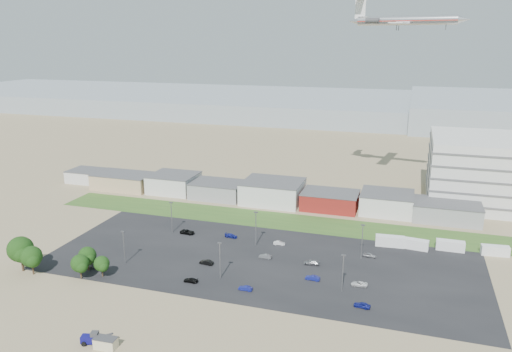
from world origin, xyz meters
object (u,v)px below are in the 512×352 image
at_px(parked_car_0, 359,284).
at_px(parked_car_8, 369,255).
at_px(parked_car_11, 279,243).
at_px(parked_car_6, 231,236).
at_px(telehandler, 91,338).
at_px(parked_car_12, 312,263).
at_px(parked_car_2, 362,305).
at_px(parked_car_9, 187,232).
at_px(portable_shed, 106,343).
at_px(parked_car_3, 191,280).
at_px(parked_car_7, 265,256).
at_px(tree_far_left, 21,252).
at_px(parked_car_10, 96,266).
at_px(box_trailer_a, 390,241).
at_px(parked_car_4, 206,262).
at_px(parked_car_1, 313,278).
at_px(airliner, 406,20).
at_px(parked_car_13, 245,288).

xyz_separation_m(parked_car_0, parked_car_8, (0.87, 18.30, 0.08)).
bearing_deg(parked_car_11, parked_car_6, 80.45).
relative_size(telehandler, parked_car_12, 1.51).
distance_m(parked_car_2, parked_car_9, 64.74).
bearing_deg(portable_shed, parked_car_6, 83.57).
bearing_deg(parked_car_3, parked_car_7, 145.82).
height_order(tree_far_left, parked_car_10, tree_far_left).
relative_size(parked_car_6, parked_car_10, 0.91).
xyz_separation_m(parked_car_9, parked_car_10, (-13.05, -29.85, -0.01)).
relative_size(box_trailer_a, parked_car_4, 2.13).
bearing_deg(parked_car_4, parked_car_6, -172.72).
xyz_separation_m(box_trailer_a, parked_car_2, (-4.16, -38.62, -0.92)).
xyz_separation_m(parked_car_0, parked_car_1, (-11.80, -0.35, 0.06)).
relative_size(airliner, parked_car_9, 9.12).
relative_size(box_trailer_a, parked_car_7, 2.31).
height_order(portable_shed, parked_car_0, portable_shed).
xyz_separation_m(airliner, parked_car_9, (-60.56, -61.55, -65.81)).
bearing_deg(parked_car_13, box_trailer_a, 141.57).
bearing_deg(parked_car_12, telehandler, -38.86).
xyz_separation_m(box_trailer_a, parked_car_6, (-47.67, -8.08, -0.99)).
bearing_deg(parked_car_0, parked_car_8, 171.45).
bearing_deg(parked_car_11, parked_car_1, -149.66).
distance_m(telehandler, airliner, 148.09).
relative_size(parked_car_9, parked_car_11, 1.37).
xyz_separation_m(parked_car_0, parked_car_7, (-27.17, 8.64, 0.04)).
bearing_deg(tree_far_left, parked_car_13, 7.32).
xyz_separation_m(parked_car_0, parked_car_9, (-56.05, 18.76, 0.09)).
distance_m(parked_car_4, parked_car_9, 23.79).
distance_m(box_trailer_a, parked_car_1, 33.65).
bearing_deg(parked_car_11, parked_car_9, 84.98).
xyz_separation_m(airliner, parked_car_4, (-46.01, -80.37, -65.82)).
height_order(parked_car_8, parked_car_10, parked_car_10).
height_order(telehandler, parked_car_2, telehandler).
height_order(airliner, parked_car_2, airliner).
bearing_deg(airliner, parked_car_11, -107.55).
distance_m(tree_far_left, parked_car_1, 77.29).
height_order(airliner, parked_car_9, airliner).
height_order(telehandler, parked_car_3, telehandler).
xyz_separation_m(parked_car_3, parked_car_4, (-0.25, 10.82, 0.10)).
height_order(parked_car_3, parked_car_6, parked_car_6).
height_order(parked_car_3, parked_car_12, parked_car_12).
bearing_deg(parked_car_11, tree_far_left, 116.04).
bearing_deg(airliner, parked_car_7, -105.00).
height_order(parked_car_10, parked_car_11, parked_car_10).
height_order(airliner, parked_car_0, airliner).
xyz_separation_m(airliner, parked_car_1, (-16.31, -80.65, -65.85)).
relative_size(parked_car_3, parked_car_11, 1.11).
height_order(tree_far_left, parked_car_3, tree_far_left).
distance_m(portable_shed, parked_car_10, 38.70).
bearing_deg(parked_car_4, parked_car_1, 96.01).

